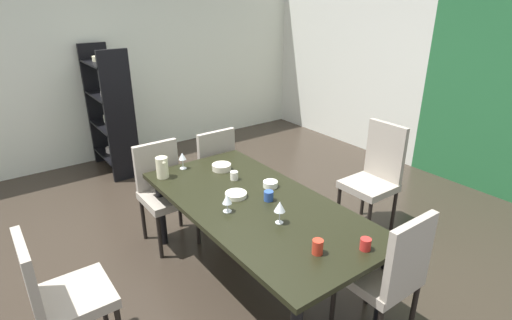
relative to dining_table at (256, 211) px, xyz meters
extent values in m
cube|color=#302820|center=(-0.70, 0.02, -0.65)|extent=(5.64, 6.39, 0.02)
cube|color=silver|center=(-2.07, 3.17, 0.67)|extent=(2.90, 0.10, 2.63)
cube|color=silver|center=(-3.47, 0.02, 0.67)|extent=(0.10, 6.39, 2.63)
cube|color=black|center=(0.00, 0.00, 0.05)|extent=(2.06, 1.00, 0.04)
cylinder|color=black|center=(-0.93, 0.40, -0.31)|extent=(0.07, 0.07, 0.67)
cylinder|color=black|center=(0.93, 0.40, -0.31)|extent=(0.07, 0.07, 0.67)
cylinder|color=black|center=(-0.93, -0.40, -0.31)|extent=(0.07, 0.07, 0.67)
cube|color=#9F9588|center=(-0.92, -0.32, -0.18)|extent=(0.44, 0.44, 0.07)
cube|color=#9F9588|center=(-1.12, -0.32, 0.06)|extent=(0.05, 0.42, 0.48)
cylinder|color=black|center=(-0.73, -0.13, -0.43)|extent=(0.04, 0.04, 0.43)
cylinder|color=black|center=(-0.73, -0.51, -0.43)|extent=(0.04, 0.04, 0.43)
cylinder|color=black|center=(-1.11, -0.13, -0.43)|extent=(0.04, 0.04, 0.43)
cylinder|color=black|center=(-1.11, -0.51, -0.43)|extent=(0.04, 0.04, 0.43)
cube|color=#9F9588|center=(0.92, 0.32, -0.18)|extent=(0.44, 0.44, 0.07)
cube|color=#9F9588|center=(1.12, 0.32, 0.08)|extent=(0.05, 0.42, 0.51)
cylinder|color=black|center=(0.73, 0.13, -0.43)|extent=(0.04, 0.04, 0.43)
cylinder|color=black|center=(0.73, 0.51, -0.43)|extent=(0.04, 0.04, 0.43)
cylinder|color=black|center=(1.11, 0.51, -0.43)|extent=(0.04, 0.04, 0.43)
cube|color=#9F9588|center=(-0.92, 0.32, -0.18)|extent=(0.44, 0.44, 0.07)
cube|color=#9F9588|center=(-1.12, 0.32, 0.05)|extent=(0.05, 0.42, 0.46)
cylinder|color=black|center=(-0.73, 0.51, -0.43)|extent=(0.04, 0.04, 0.43)
cylinder|color=black|center=(-0.73, 0.13, -0.43)|extent=(0.04, 0.04, 0.43)
cylinder|color=black|center=(-1.11, 0.51, -0.43)|extent=(0.04, 0.04, 0.43)
cylinder|color=black|center=(-1.11, 0.13, -0.43)|extent=(0.04, 0.04, 0.43)
cube|color=#9F9588|center=(-0.05, -1.35, -0.18)|extent=(0.44, 0.44, 0.07)
cube|color=#9F9588|center=(-0.05, -1.55, 0.06)|extent=(0.42, 0.05, 0.48)
cylinder|color=black|center=(-0.24, -1.16, -0.43)|extent=(0.04, 0.04, 0.43)
cube|color=#9F9588|center=(0.02, 1.35, -0.18)|extent=(0.44, 0.44, 0.07)
cube|color=#9F9588|center=(0.02, 1.55, 0.12)|extent=(0.42, 0.05, 0.60)
cylinder|color=black|center=(0.21, 1.16, -0.43)|extent=(0.04, 0.04, 0.43)
cylinder|color=black|center=(-0.17, 1.16, -0.43)|extent=(0.04, 0.04, 0.43)
cylinder|color=black|center=(0.21, 1.54, -0.43)|extent=(0.04, 0.04, 0.43)
cylinder|color=black|center=(-0.17, 1.54, -0.43)|extent=(0.04, 0.04, 0.43)
cube|color=black|center=(-3.35, -0.17, 0.16)|extent=(0.05, 0.36, 1.62)
cube|color=black|center=(-2.55, -0.17, 0.16)|extent=(0.05, 0.36, 1.62)
cube|color=black|center=(-2.95, -0.17, -0.44)|extent=(0.83, 0.36, 0.02)
cylinder|color=silver|center=(-3.05, -0.17, -0.40)|extent=(0.19, 0.19, 0.06)
cylinder|color=#F3DACC|center=(-2.92, -0.17, -0.39)|extent=(0.08, 0.08, 0.08)
cube|color=black|center=(-2.95, -0.17, -0.04)|extent=(0.83, 0.36, 0.02)
cylinder|color=white|center=(-2.82, -0.17, -0.01)|extent=(0.18, 0.18, 0.04)
cylinder|color=white|center=(-3.11, -0.17, 0.02)|extent=(0.10, 0.10, 0.10)
cube|color=black|center=(-2.95, -0.17, 0.37)|extent=(0.83, 0.36, 0.02)
cylinder|color=white|center=(-2.86, -0.17, 0.41)|extent=(0.21, 0.21, 0.06)
cube|color=black|center=(-2.95, -0.17, 0.77)|extent=(0.83, 0.36, 0.02)
cylinder|color=beige|center=(-3.03, -0.17, 0.81)|extent=(0.19, 0.19, 0.06)
cylinder|color=silver|center=(0.33, -0.04, 0.07)|extent=(0.06, 0.06, 0.00)
cylinder|color=silver|center=(0.33, -0.04, 0.12)|extent=(0.01, 0.01, 0.09)
cone|color=silver|center=(0.33, -0.04, 0.20)|extent=(0.08, 0.08, 0.08)
cylinder|color=silver|center=(-0.92, -0.15, 0.07)|extent=(0.06, 0.06, 0.00)
cylinder|color=silver|center=(-0.92, -0.15, 0.12)|extent=(0.01, 0.01, 0.09)
cone|color=silver|center=(-0.92, -0.15, 0.19)|extent=(0.07, 0.07, 0.07)
cylinder|color=silver|center=(-0.02, -0.25, 0.07)|extent=(0.06, 0.06, 0.00)
cylinder|color=silver|center=(-0.02, -0.25, 0.11)|extent=(0.01, 0.01, 0.06)
cone|color=silver|center=(-0.02, -0.25, 0.17)|extent=(0.07, 0.07, 0.07)
cylinder|color=white|center=(-0.15, 0.26, 0.09)|extent=(0.12, 0.12, 0.05)
cylinder|color=beige|center=(-0.69, 0.12, 0.10)|extent=(0.17, 0.17, 0.05)
cylinder|color=#EDEACC|center=(-0.17, -0.07, 0.09)|extent=(0.17, 0.17, 0.04)
cylinder|color=red|center=(0.75, -0.08, 0.12)|extent=(0.07, 0.07, 0.10)
cylinder|color=#2A4D9A|center=(0.03, 0.10, 0.11)|extent=(0.08, 0.08, 0.08)
cylinder|color=red|center=(0.89, 0.19, 0.11)|extent=(0.07, 0.07, 0.08)
cylinder|color=white|center=(-0.44, 0.10, 0.11)|extent=(0.07, 0.07, 0.07)
cylinder|color=beige|center=(-0.85, -0.38, 0.16)|extent=(0.10, 0.10, 0.19)
cone|color=beige|center=(-0.80, -0.38, 0.24)|extent=(0.04, 0.04, 0.03)
camera|label=1|loc=(2.18, -1.60, 1.55)|focal=28.00mm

